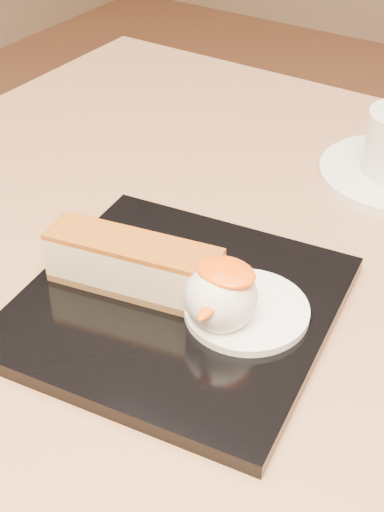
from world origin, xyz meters
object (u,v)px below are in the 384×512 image
Objects in this scene: table at (215,418)px; cheesecake at (134,265)px; dessert_plate at (177,306)px; ice_cream_scoop at (221,297)px.

table is 0.20m from cheesecake.
dessert_plate is 0.05m from ice_cream_scoop.
table is 5.93× the size of cheesecake.
dessert_plate is 1.63× the size of cheesecake.
cheesecake is at bearing -171.87° from dessert_plate.
table is 0.17m from dessert_plate.
ice_cream_scoop reaches higher than cheesecake.
cheesecake is (-0.04, -0.05, 0.19)m from table.
table is at bearing 122.36° from ice_cream_scoop.
table is 0.20m from ice_cream_scoop.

